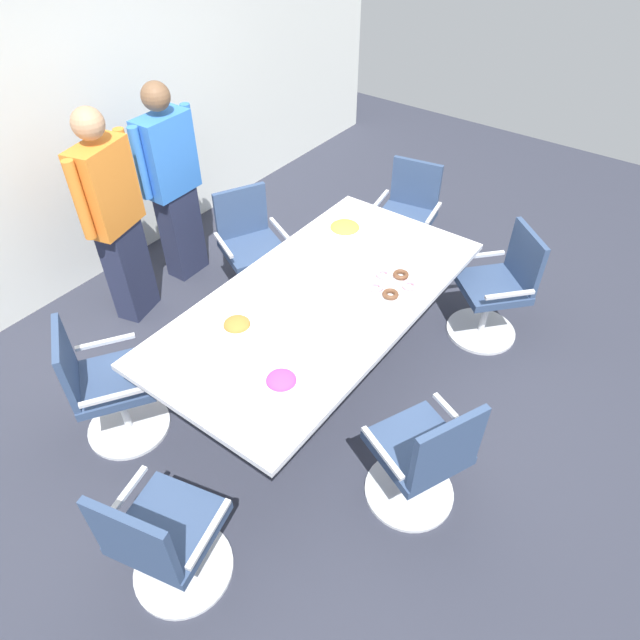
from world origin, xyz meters
TOP-DOWN VIEW (x-y plane):
  - ground_plane at (0.00, 0.00)m, footprint 10.00×10.00m
  - back_wall at (0.00, 2.40)m, footprint 8.00×0.10m
  - conference_table at (0.00, 0.00)m, footprint 2.40×1.20m
  - office_chair_0 at (-1.65, -0.27)m, footprint 0.65×0.65m
  - office_chair_1 at (-0.48, -1.06)m, footprint 0.71×0.71m
  - office_chair_2 at (1.19, -0.79)m, footprint 0.76×0.76m
  - office_chair_3 at (1.65, 0.26)m, footprint 0.63×0.63m
  - office_chair_4 at (0.48, 1.06)m, footprint 0.72×0.72m
  - office_chair_5 at (-1.19, 0.78)m, footprint 0.75×0.75m
  - person_standing_0 at (-0.29, 1.67)m, footprint 0.61×0.33m
  - person_standing_1 at (0.34, 1.75)m, footprint 0.61×0.24m
  - snack_bowl_chips_yellow at (0.69, 0.28)m, footprint 0.25×0.25m
  - snack_bowl_candy_mix at (-0.76, -0.31)m, footprint 0.19×0.19m
  - snack_bowl_pretzels at (-0.58, 0.19)m, footprint 0.18×0.18m
  - donut_platter at (0.38, -0.32)m, footprint 0.34×0.33m
  - plate_stack at (0.17, -0.01)m, footprint 0.21×0.21m
  - napkin_pile at (0.06, 0.31)m, footprint 0.16×0.16m

SIDE VIEW (x-z plane):
  - ground_plane at x=0.00m, z-range -0.01..0.00m
  - office_chair_0 at x=-1.65m, z-range -0.05..0.86m
  - office_chair_1 at x=-0.48m, z-range -0.05..0.86m
  - office_chair_2 at x=1.19m, z-range -0.05..0.86m
  - office_chair_3 at x=1.65m, z-range -0.05..0.86m
  - office_chair_4 at x=0.48m, z-range -0.05..0.86m
  - office_chair_5 at x=-1.19m, z-range -0.05..0.86m
  - conference_table at x=0.00m, z-range 0.25..1.00m
  - donut_platter at x=0.38m, z-range 0.75..0.79m
  - plate_stack at x=0.17m, z-range 0.75..0.79m
  - napkin_pile at x=0.06m, z-range 0.75..0.80m
  - snack_bowl_chips_yellow at x=0.69m, z-range 0.75..0.85m
  - snack_bowl_candy_mix at x=-0.76m, z-range 0.75..0.86m
  - snack_bowl_pretzels at x=-0.58m, z-range 0.75..0.86m
  - person_standing_1 at x=0.34m, z-range 0.03..1.71m
  - person_standing_0 at x=-0.29m, z-range 0.03..1.74m
  - back_wall at x=0.00m, z-range 0.00..2.80m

